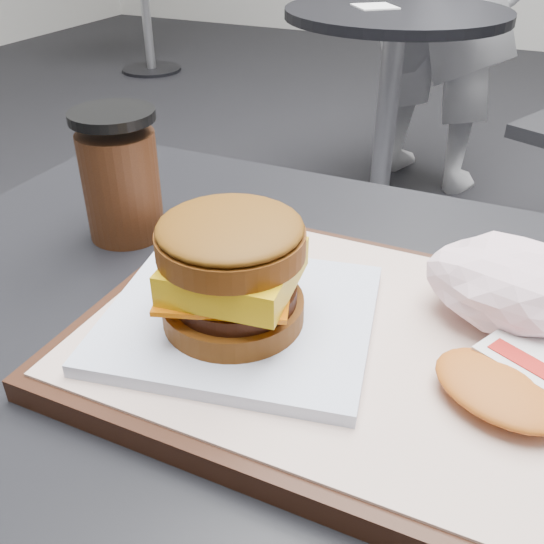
{
  "coord_description": "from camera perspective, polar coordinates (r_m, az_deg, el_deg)",
  "views": [
    {
      "loc": [
        0.14,
        -0.34,
        1.06
      ],
      "look_at": [
        -0.01,
        -0.02,
        0.83
      ],
      "focal_mm": 40.0,
      "sensor_mm": 36.0,
      "label": 1
    }
  ],
  "objects": [
    {
      "name": "neighbor_table",
      "position": [
        2.11,
        11.13,
        17.82
      ],
      "size": [
        0.7,
        0.7,
        0.75
      ],
      "color": "black",
      "rests_on": "ground"
    },
    {
      "name": "napkin",
      "position": [
        2.08,
        9.67,
        23.42
      ],
      "size": [
        0.17,
        0.17,
        0.0
      ],
      "primitive_type": "cube",
      "rotation": [
        0.0,
        0.0,
        0.68
      ],
      "color": "white",
      "rests_on": "neighbor_table"
    },
    {
      "name": "customer_table",
      "position": [
        0.6,
        1.9,
        -19.98
      ],
      "size": [
        0.8,
        0.6,
        0.77
      ],
      "color": "#A5A5AA",
      "rests_on": "ground"
    },
    {
      "name": "coffee_cup",
      "position": [
        0.59,
        -14.03,
        8.44
      ],
      "size": [
        0.08,
        0.08,
        0.12
      ],
      "color": "#3B1D0E",
      "rests_on": "customer_table"
    },
    {
      "name": "serving_tray",
      "position": [
        0.45,
        7.04,
        -6.74
      ],
      "size": [
        0.38,
        0.28,
        0.02
      ],
      "color": "black",
      "rests_on": "customer_table"
    },
    {
      "name": "breakfast_sandwich",
      "position": [
        0.42,
        -3.52,
        -0.97
      ],
      "size": [
        0.22,
        0.2,
        0.09
      ],
      "color": "white",
      "rests_on": "serving_tray"
    },
    {
      "name": "hash_brown",
      "position": [
        0.42,
        23.21,
        -9.43
      ],
      "size": [
        0.13,
        0.12,
        0.02
      ],
      "color": "silver",
      "rests_on": "serving_tray"
    },
    {
      "name": "crumpled_wrapper",
      "position": [
        0.47,
        22.16,
        -1.21
      ],
      "size": [
        0.13,
        0.1,
        0.06
      ],
      "primitive_type": null,
      "color": "white",
      "rests_on": "serving_tray"
    }
  ]
}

